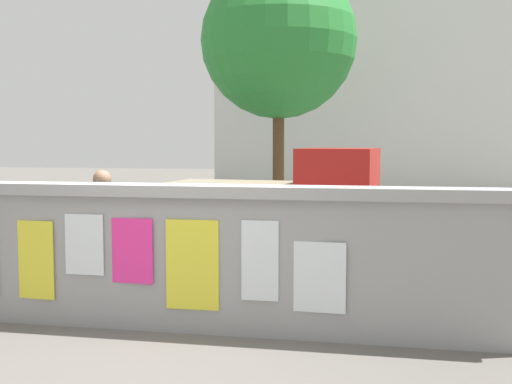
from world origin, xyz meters
TOP-DOWN VIEW (x-y plane):
  - ground at (0.00, 8.00)m, footprint 60.00×60.00m
  - poster_wall at (-0.01, -0.00)m, footprint 7.21×0.42m
  - auto_rickshaw_truck at (0.36, 4.44)m, footprint 3.74×1.87m
  - motorcycle at (1.91, 1.45)m, footprint 1.90×0.56m
  - bicycle_near at (-2.54, 2.75)m, footprint 1.71×0.44m
  - person_walking at (-1.27, 0.89)m, footprint 0.43×0.43m
  - tree_roadside at (-0.66, 10.47)m, footprint 4.12×4.12m
  - building_background at (2.80, 17.70)m, footprint 13.31×5.16m

SIDE VIEW (x-z plane):
  - ground at x=0.00m, z-range 0.00..0.00m
  - bicycle_near at x=-2.54m, z-range -0.11..0.84m
  - motorcycle at x=1.91m, z-range 0.03..0.90m
  - poster_wall at x=-0.01m, z-range 0.02..1.54m
  - auto_rickshaw_truck at x=0.36m, z-range -0.02..1.83m
  - person_walking at x=-1.27m, z-range 0.18..1.80m
  - building_background at x=2.80m, z-range 0.02..7.60m
  - tree_roadside at x=-0.66m, z-range 1.27..7.96m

